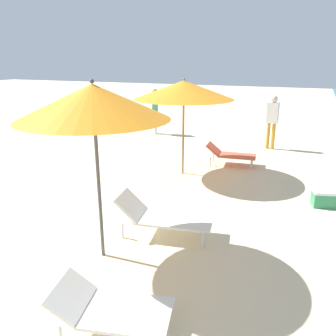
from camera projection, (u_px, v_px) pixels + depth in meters
umbrella_second at (93, 102)px, 4.44m from camera, size 2.05×2.05×2.59m
lounger_second_shoreside at (163, 216)px, 5.63m from camera, size 1.65×0.87×0.68m
lounger_second_inland at (110, 308)px, 3.66m from camera, size 1.38×0.91×0.51m
umbrella_farthest at (184, 90)px, 8.19m from camera, size 2.45×2.45×2.42m
lounger_farthest_shoreside at (230, 154)px, 9.44m from camera, size 1.41×0.73×0.59m
person_walking_near at (155, 107)px, 13.26m from camera, size 0.34×0.42×1.76m
person_walking_mid at (272, 116)px, 10.97m from camera, size 0.38×0.26×1.75m
cooler_box at (324, 198)px, 6.80m from camera, size 0.52×0.41×0.33m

